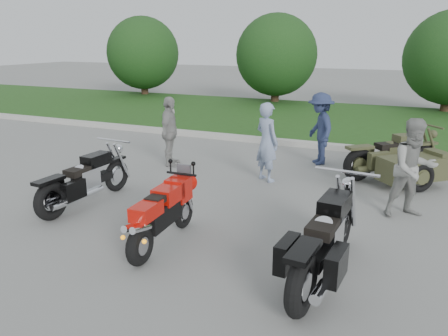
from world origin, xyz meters
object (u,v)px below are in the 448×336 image
at_px(person_stripe, 267,142).
at_px(cruiser_sidecar, 403,163).
at_px(sportbike_red, 162,213).
at_px(cruiser_right, 324,244).
at_px(person_back, 170,132).
at_px(cruiser_left, 83,182).
at_px(person_grey, 413,169).
at_px(person_denim, 320,129).

bearing_deg(person_stripe, cruiser_sidecar, -129.98).
relative_size(sportbike_red, cruiser_right, 0.72).
height_order(sportbike_red, person_back, person_back).
xyz_separation_m(cruiser_left, person_grey, (5.38, 1.81, 0.39)).
bearing_deg(cruiser_sidecar, person_back, -123.39).
bearing_deg(sportbike_red, cruiser_sidecar, 53.38).
distance_m(cruiser_sidecar, person_stripe, 2.83).
height_order(cruiser_right, person_back, person_back).
distance_m(person_denim, person_back, 3.54).
relative_size(cruiser_right, person_back, 1.56).
bearing_deg(person_back, cruiser_left, 163.60).
bearing_deg(cruiser_left, cruiser_sidecar, 38.65).
bearing_deg(cruiser_right, person_denim, 107.19).
relative_size(cruiser_left, person_denim, 1.33).
relative_size(cruiser_sidecar, person_denim, 1.25).
height_order(cruiser_sidecar, person_grey, person_grey).
height_order(cruiser_right, cruiser_sidecar, cruiser_right).
bearing_deg(person_grey, person_stripe, 130.72).
bearing_deg(person_stripe, cruiser_left, 78.48).
height_order(cruiser_right, person_stripe, person_stripe).
relative_size(cruiser_right, cruiser_sidecar, 1.20).
xyz_separation_m(cruiser_right, person_grey, (0.93, 2.66, 0.34)).
height_order(person_grey, person_denim, person_denim).
distance_m(cruiser_right, person_stripe, 4.06).
distance_m(cruiser_left, person_back, 2.93).
xyz_separation_m(cruiser_left, cruiser_sidecar, (5.20, 3.61, -0.01)).
distance_m(cruiser_sidecar, person_grey, 1.86).
height_order(cruiser_left, person_grey, person_grey).
xyz_separation_m(cruiser_sidecar, person_back, (-5.08, -0.71, 0.38)).
distance_m(person_grey, person_back, 5.38).
bearing_deg(person_denim, sportbike_red, -42.84).
bearing_deg(person_grey, person_back, 136.91).
height_order(sportbike_red, cruiser_left, cruiser_left).
bearing_deg(sportbike_red, cruiser_right, -3.03).
height_order(cruiser_sidecar, person_back, person_back).
distance_m(sportbike_red, cruiser_left, 2.27).
height_order(person_grey, person_back, person_grey).
bearing_deg(sportbike_red, person_denim, 75.63).
bearing_deg(person_denim, person_back, -94.30).
distance_m(cruiser_right, person_denim, 5.44).
relative_size(cruiser_left, person_grey, 1.36).
bearing_deg(person_grey, cruiser_right, -140.70).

